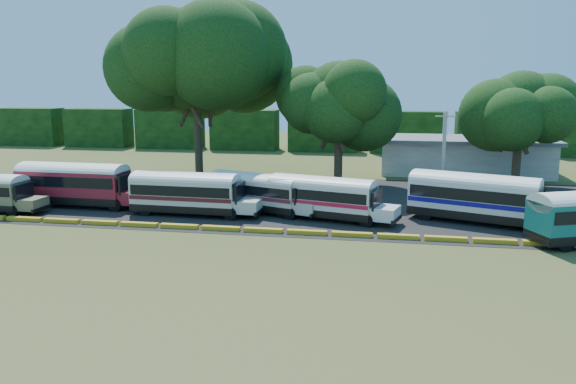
% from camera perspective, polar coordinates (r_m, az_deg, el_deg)
% --- Properties ---
extents(ground, '(160.00, 160.00, 0.00)m').
position_cam_1_polar(ground, '(37.67, -5.09, -4.40)').
color(ground, '#2F4818').
rests_on(ground, ground).
extents(asphalt_strip, '(64.00, 24.00, 0.02)m').
position_cam_1_polar(asphalt_strip, '(48.83, -0.25, -0.77)').
color(asphalt_strip, black).
rests_on(asphalt_strip, ground).
extents(curb, '(53.70, 0.45, 0.30)m').
position_cam_1_polar(curb, '(38.56, -4.70, -3.80)').
color(curb, gold).
rests_on(curb, ground).
extents(terminal_building, '(19.00, 9.00, 4.00)m').
position_cam_1_polar(terminal_building, '(66.00, 17.42, 3.59)').
color(terminal_building, silver).
rests_on(terminal_building, ground).
extents(treeline_backdrop, '(130.00, 4.00, 6.00)m').
position_cam_1_polar(treeline_backdrop, '(83.85, 3.59, 6.21)').
color(treeline_backdrop, black).
rests_on(treeline_backdrop, ground).
extents(bus_red, '(11.05, 3.04, 3.61)m').
position_cam_1_polar(bus_red, '(48.98, -20.74, 0.99)').
color(bus_red, black).
rests_on(bus_red, ground).
extents(bus_cream_west, '(10.15, 2.84, 3.31)m').
position_cam_1_polar(bus_cream_west, '(43.55, -10.11, 0.11)').
color(bus_cream_west, black).
rests_on(bus_cream_west, ground).
extents(bus_cream_east, '(9.57, 5.39, 3.08)m').
position_cam_1_polar(bus_cream_east, '(43.94, -3.00, 0.19)').
color(bus_cream_east, black).
rests_on(bus_cream_east, ground).
extents(bus_white_red, '(10.03, 4.80, 3.20)m').
position_cam_1_polar(bus_white_red, '(41.61, 3.74, -0.34)').
color(bus_white_red, black).
rests_on(bus_white_red, ground).
extents(bus_white_blue, '(11.19, 6.35, 3.60)m').
position_cam_1_polar(bus_white_blue, '(42.64, 18.62, -0.31)').
color(bus_white_blue, black).
rests_on(bus_white_blue, ground).
extents(tree_west, '(13.86, 13.86, 17.44)m').
position_cam_1_polar(tree_west, '(58.17, -9.34, 13.18)').
color(tree_west, '#352A1A').
rests_on(tree_west, ground).
extents(tree_center, '(9.55, 9.55, 12.06)m').
position_cam_1_polar(tree_center, '(53.83, 5.23, 9.41)').
color(tree_center, '#352A1A').
rests_on(tree_center, ground).
extents(tree_east, '(8.94, 8.94, 11.16)m').
position_cam_1_polar(tree_east, '(57.93, 22.57, 8.06)').
color(tree_east, '#352A1A').
rests_on(tree_east, ground).
extents(utility_pole, '(1.60, 0.30, 7.75)m').
position_cam_1_polar(utility_pole, '(47.53, 15.51, 3.37)').
color(utility_pole, gray).
rests_on(utility_pole, ground).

